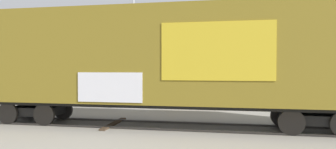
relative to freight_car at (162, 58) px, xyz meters
The scene contains 8 objects.
ground_plane 2.81m from the freight_car, ahead, with size 260.00×260.00×0.00m, color gray.
track 2.89m from the freight_car, behind, with size 60.02×3.57×0.08m.
freight_car is the anchor object (origin of this frame).
flagpole 14.81m from the freight_car, 110.38° to the left, with size 1.09×1.00×9.58m.
hillside 77.53m from the freight_car, 89.97° to the left, with size 144.52×37.58×17.27m.
parked_car_black 8.25m from the freight_car, 132.48° to the left, with size 4.61×2.23×1.74m.
parked_car_tan 6.11m from the freight_car, 86.55° to the left, with size 4.24×2.09×1.75m.
parked_car_green 9.28m from the freight_car, 37.83° to the left, with size 4.23×2.21×1.66m.
Camera 1 is at (1.83, -11.21, 2.38)m, focal length 29.79 mm.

